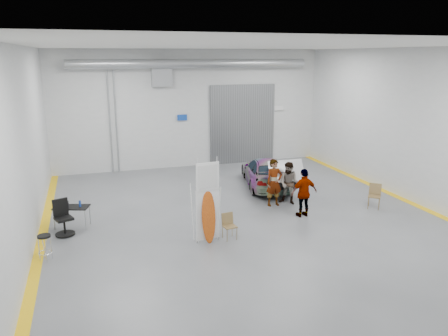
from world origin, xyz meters
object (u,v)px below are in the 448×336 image
object	(u,v)px
person_b	(289,183)
folding_chair_far	(374,201)
surfboard_display	(207,209)
work_table	(69,207)
folding_chair_near	(230,231)
office_chair	(64,220)
person_a	(274,183)
shop_stool	(45,248)
sedan_car	(266,172)
person_c	(304,193)

from	to	relation	value
person_b	folding_chair_far	xyz separation A→B (m)	(2.87, -1.46, -0.55)
surfboard_display	work_table	distance (m)	4.91
folding_chair_near	office_chair	bearing A→B (deg)	151.34
person_a	person_b	xyz separation A→B (m)	(0.65, 0.00, -0.08)
office_chair	shop_stool	bearing A→B (deg)	-125.09
sedan_car	person_b	world-z (taller)	person_b
work_table	folding_chair_far	bearing A→B (deg)	-7.96
surfboard_display	shop_stool	world-z (taller)	surfboard_display
person_b	folding_chair_near	xyz separation A→B (m)	(-3.31, -2.53, -0.58)
person_c	surfboard_display	distance (m)	4.11
surfboard_display	work_table	world-z (taller)	surfboard_display
shop_stool	work_table	size ratio (longest dim) A/B	0.60
folding_chair_near	folding_chair_far	bearing A→B (deg)	2.65
person_a	folding_chair_far	bearing A→B (deg)	-26.67
person_c	work_table	size ratio (longest dim) A/B	1.40
person_b	person_c	xyz separation A→B (m)	(-0.11, -1.42, 0.05)
person_c	surfboard_display	xyz separation A→B (m)	(-3.93, -1.16, 0.21)
folding_chair_far	office_chair	distance (m)	11.23
person_a	shop_stool	world-z (taller)	person_a
work_table	surfboard_display	bearing A→B (deg)	-32.84
sedan_car	surfboard_display	size ratio (longest dim) A/B	1.61
sedan_car	shop_stool	bearing A→B (deg)	41.46
folding_chair_far	person_c	bearing A→B (deg)	-140.49
shop_stool	office_chair	distance (m)	1.87
folding_chair_far	work_table	world-z (taller)	work_table
surfboard_display	person_c	bearing A→B (deg)	9.82
office_chair	person_b	bearing A→B (deg)	-16.94
folding_chair_near	work_table	distance (m)	5.53
folding_chair_near	surfboard_display	bearing A→B (deg)	176.73
person_c	shop_stool	size ratio (longest dim) A/B	2.34
person_b	shop_stool	bearing A→B (deg)	-121.93
office_chair	work_table	bearing A→B (deg)	54.42
person_b	folding_chair_near	world-z (taller)	person_b
sedan_car	person_a	size ratio (longest dim) A/B	2.38
person_b	office_chair	xyz separation A→B (m)	(-8.32, -0.55, -0.33)
office_chair	sedan_car	bearing A→B (deg)	-0.77
folding_chair_near	office_chair	size ratio (longest dim) A/B	0.71
surfboard_display	shop_stool	size ratio (longest dim) A/B	3.57
person_b	office_chair	size ratio (longest dim) A/B	1.44
folding_chair_far	shop_stool	xyz separation A→B (m)	(-11.66, -0.88, 0.09)
folding_chair_far	office_chair	bearing A→B (deg)	-144.33
surfboard_display	work_table	xyz separation A→B (m)	(-4.11, 2.65, -0.38)
person_c	folding_chair_far	world-z (taller)	person_c
sedan_car	folding_chair_far	world-z (taller)	sedan_car
sedan_car	person_c	bearing A→B (deg)	100.04
folding_chair_near	folding_chair_far	xyz separation A→B (m)	(6.17, 1.06, 0.03)
shop_stool	person_c	bearing A→B (deg)	6.10
surfboard_display	shop_stool	bearing A→B (deg)	170.67
person_b	office_chair	bearing A→B (deg)	-133.14
surfboard_display	folding_chair_near	bearing A→B (deg)	-2.72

